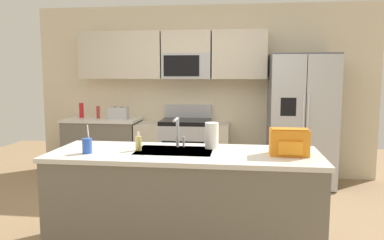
{
  "coord_description": "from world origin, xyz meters",
  "views": [
    {
      "loc": [
        0.58,
        -3.71,
        1.6
      ],
      "look_at": [
        0.03,
        0.6,
        1.05
      ],
      "focal_mm": 35.53,
      "sensor_mm": 36.0,
      "label": 1
    }
  ],
  "objects_px": {
    "bottle_red": "(81,110)",
    "backpack": "(289,142)",
    "sink_faucet": "(177,130)",
    "refrigerator": "(301,120)",
    "pepper_mill": "(98,112)",
    "drink_cup_blue": "(87,146)",
    "soap_dispenser": "(138,143)",
    "paper_towel_roll": "(212,136)",
    "range_oven": "(183,150)",
    "toaster": "(119,113)"
  },
  "relations": [
    {
      "from": "bottle_red",
      "to": "backpack",
      "type": "bearing_deg",
      "value": -39.2
    },
    {
      "from": "sink_faucet",
      "to": "refrigerator",
      "type": "bearing_deg",
      "value": 54.48
    },
    {
      "from": "refrigerator",
      "to": "pepper_mill",
      "type": "xyz_separation_m",
      "value": [
        -3.0,
        0.07,
        0.07
      ]
    },
    {
      "from": "drink_cup_blue",
      "to": "soap_dispenser",
      "type": "distance_m",
      "value": 0.44
    },
    {
      "from": "sink_faucet",
      "to": "paper_towel_roll",
      "type": "bearing_deg",
      "value": -0.42
    },
    {
      "from": "range_oven",
      "to": "sink_faucet",
      "type": "xyz_separation_m",
      "value": [
        0.26,
        -2.07,
        0.62
      ]
    },
    {
      "from": "toaster",
      "to": "soap_dispenser",
      "type": "xyz_separation_m",
      "value": [
        0.9,
        -2.19,
        -0.02
      ]
    },
    {
      "from": "bottle_red",
      "to": "drink_cup_blue",
      "type": "relative_size",
      "value": 0.91
    },
    {
      "from": "drink_cup_blue",
      "to": "paper_towel_roll",
      "type": "height_order",
      "value": "drink_cup_blue"
    },
    {
      "from": "pepper_mill",
      "to": "bottle_red",
      "type": "relative_size",
      "value": 0.82
    },
    {
      "from": "pepper_mill",
      "to": "drink_cup_blue",
      "type": "bearing_deg",
      "value": -70.93
    },
    {
      "from": "toaster",
      "to": "sink_faucet",
      "type": "height_order",
      "value": "sink_faucet"
    },
    {
      "from": "paper_towel_roll",
      "to": "soap_dispenser",
      "type": "bearing_deg",
      "value": -164.87
    },
    {
      "from": "bottle_red",
      "to": "soap_dispenser",
      "type": "relative_size",
      "value": 1.33
    },
    {
      "from": "pepper_mill",
      "to": "bottle_red",
      "type": "height_order",
      "value": "bottle_red"
    },
    {
      "from": "refrigerator",
      "to": "drink_cup_blue",
      "type": "distance_m",
      "value": 3.19
    },
    {
      "from": "toaster",
      "to": "paper_towel_roll",
      "type": "bearing_deg",
      "value": -52.49
    },
    {
      "from": "toaster",
      "to": "paper_towel_roll",
      "type": "distance_m",
      "value": 2.55
    },
    {
      "from": "bottle_red",
      "to": "backpack",
      "type": "distance_m",
      "value": 3.68
    },
    {
      "from": "refrigerator",
      "to": "toaster",
      "type": "distance_m",
      "value": 2.66
    },
    {
      "from": "drink_cup_blue",
      "to": "backpack",
      "type": "height_order",
      "value": "drink_cup_blue"
    },
    {
      "from": "refrigerator",
      "to": "drink_cup_blue",
      "type": "bearing_deg",
      "value": -132.59
    },
    {
      "from": "refrigerator",
      "to": "soap_dispenser",
      "type": "xyz_separation_m",
      "value": [
        -1.75,
        -2.18,
        0.04
      ]
    },
    {
      "from": "refrigerator",
      "to": "bottle_red",
      "type": "distance_m",
      "value": 3.29
    },
    {
      "from": "range_oven",
      "to": "refrigerator",
      "type": "xyz_separation_m",
      "value": [
        1.69,
        -0.07,
        0.48
      ]
    },
    {
      "from": "refrigerator",
      "to": "toaster",
      "type": "bearing_deg",
      "value": 179.58
    },
    {
      "from": "drink_cup_blue",
      "to": "backpack",
      "type": "bearing_deg",
      "value": 4.85
    },
    {
      "from": "toaster",
      "to": "bottle_red",
      "type": "bearing_deg",
      "value": 170.87
    },
    {
      "from": "backpack",
      "to": "paper_towel_roll",
      "type": "bearing_deg",
      "value": 163.2
    },
    {
      "from": "sink_faucet",
      "to": "drink_cup_blue",
      "type": "bearing_deg",
      "value": -154.41
    },
    {
      "from": "toaster",
      "to": "backpack",
      "type": "height_order",
      "value": "backpack"
    },
    {
      "from": "toaster",
      "to": "paper_towel_roll",
      "type": "height_order",
      "value": "paper_towel_roll"
    },
    {
      "from": "toaster",
      "to": "backpack",
      "type": "distance_m",
      "value": 3.14
    },
    {
      "from": "toaster",
      "to": "bottle_red",
      "type": "height_order",
      "value": "bottle_red"
    },
    {
      "from": "drink_cup_blue",
      "to": "sink_faucet",
      "type": "bearing_deg",
      "value": 25.59
    },
    {
      "from": "refrigerator",
      "to": "pepper_mill",
      "type": "bearing_deg",
      "value": 178.67
    },
    {
      "from": "backpack",
      "to": "refrigerator",
      "type": "bearing_deg",
      "value": 78.85
    },
    {
      "from": "pepper_mill",
      "to": "soap_dispenser",
      "type": "xyz_separation_m",
      "value": [
        1.24,
        -2.24,
        -0.02
      ]
    },
    {
      "from": "refrigerator",
      "to": "drink_cup_blue",
      "type": "relative_size",
      "value": 7.39
    },
    {
      "from": "paper_towel_roll",
      "to": "sink_faucet",
      "type": "bearing_deg",
      "value": 179.58
    },
    {
      "from": "refrigerator",
      "to": "backpack",
      "type": "relative_size",
      "value": 5.78
    },
    {
      "from": "drink_cup_blue",
      "to": "soap_dispenser",
      "type": "relative_size",
      "value": 1.47
    },
    {
      "from": "range_oven",
      "to": "sink_faucet",
      "type": "relative_size",
      "value": 4.82
    },
    {
      "from": "bottle_red",
      "to": "backpack",
      "type": "relative_size",
      "value": 0.71
    },
    {
      "from": "sink_faucet",
      "to": "soap_dispenser",
      "type": "distance_m",
      "value": 0.38
    },
    {
      "from": "soap_dispenser",
      "to": "range_oven",
      "type": "bearing_deg",
      "value": 88.31
    },
    {
      "from": "toaster",
      "to": "drink_cup_blue",
      "type": "xyz_separation_m",
      "value": [
        0.5,
        -2.37,
        -0.02
      ]
    },
    {
      "from": "toaster",
      "to": "drink_cup_blue",
      "type": "relative_size",
      "value": 1.12
    },
    {
      "from": "bottle_red",
      "to": "soap_dispenser",
      "type": "bearing_deg",
      "value": -56.29
    },
    {
      "from": "soap_dispenser",
      "to": "paper_towel_roll",
      "type": "bearing_deg",
      "value": 15.13
    }
  ]
}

